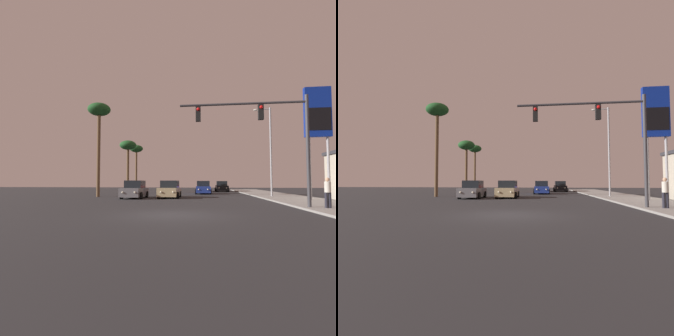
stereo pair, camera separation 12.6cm
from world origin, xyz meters
TOP-DOWN VIEW (x-y plane):
  - ground_plane at (0.00, 0.00)m, footprint 120.00×120.00m
  - sidewalk_right at (9.50, 10.00)m, footprint 5.00×60.00m
  - car_tan at (-1.62, 13.25)m, footprint 2.04×4.34m
  - car_black at (4.72, 30.04)m, footprint 2.04×4.31m
  - car_red at (1.76, 29.59)m, footprint 2.04×4.33m
  - car_blue at (1.72, 22.06)m, footprint 2.04×4.31m
  - car_grey at (-4.87, 12.19)m, footprint 2.04×4.33m
  - traffic_light_mast at (5.38, 3.50)m, footprint 7.47×0.36m
  - street_lamp at (8.33, 15.03)m, footprint 1.74×0.24m
  - gas_station_sign at (10.67, 9.56)m, footprint 2.00×0.42m
  - pedestrian_on_sidewalk at (8.31, 3.06)m, footprint 0.34×0.32m
  - palm_tree_near at (-9.27, 14.00)m, footprint 2.40×2.40m
  - palm_tree_mid at (-8.91, 24.00)m, footprint 2.40×2.40m
  - palm_tree_far at (-10.16, 34.00)m, footprint 2.40×2.40m

SIDE VIEW (x-z plane):
  - ground_plane at x=0.00m, z-range 0.00..0.00m
  - sidewalk_right at x=9.50m, z-range 0.00..0.12m
  - car_tan at x=-1.62m, z-range -0.08..1.60m
  - car_black at x=4.72m, z-range -0.08..1.60m
  - car_red at x=1.76m, z-range -0.08..1.60m
  - car_blue at x=1.72m, z-range -0.08..1.60m
  - car_grey at x=-4.87m, z-range -0.08..1.60m
  - pedestrian_on_sidewalk at x=8.31m, z-range 0.20..1.87m
  - traffic_light_mast at x=5.38m, z-range 1.49..7.99m
  - street_lamp at x=8.33m, z-range 0.62..9.62m
  - palm_tree_mid at x=-8.91m, z-range 2.72..10.21m
  - gas_station_sign at x=10.67m, z-range 2.12..11.12m
  - palm_tree_far at x=-10.16m, z-range 3.03..11.29m
  - palm_tree_near at x=-9.27m, z-range 3.66..13.57m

